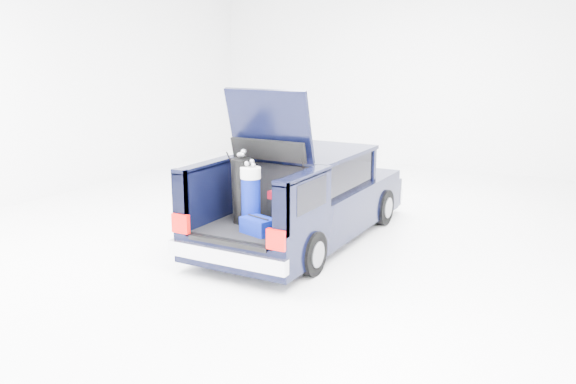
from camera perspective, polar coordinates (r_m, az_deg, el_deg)
The scene contains 6 objects.
ground at distance 9.86m, azimuth 1.39°, elevation -4.47°, with size 14.00×14.00×0.00m, color white.
car at distance 9.77m, azimuth 1.70°, elevation -0.54°, with size 1.87×4.65×2.47m.
red_suitcase at distance 8.45m, azimuth -0.73°, elevation -1.57°, with size 0.33×0.23×0.51m.
black_golf_bag at distance 8.56m, azimuth -4.31°, elevation 0.14°, with size 0.29×0.32×1.03m.
blue_golf_bag at distance 8.38m, azimuth -3.50°, elevation -0.42°, with size 0.35×0.35×0.94m.
blue_duffel at distance 8.13m, azimuth -2.80°, elevation -3.16°, with size 0.51×0.41×0.24m.
Camera 1 is at (4.28, -8.36, 3.02)m, focal length 38.00 mm.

